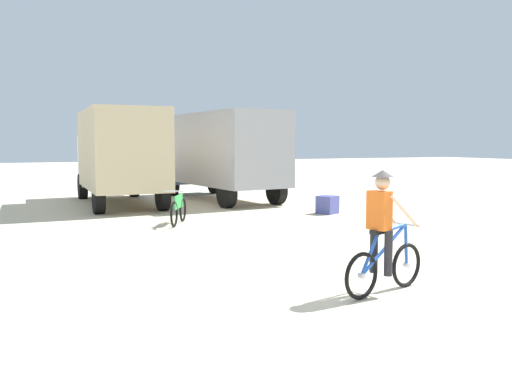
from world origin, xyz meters
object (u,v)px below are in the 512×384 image
box_truck_tan_camper (119,153)px  bicycle_spare (179,210)px  cyclist_orange_shirt (383,237)px  box_truck_grey_hauler (223,152)px  supply_crate (327,205)px

box_truck_tan_camper → bicycle_spare: box_truck_tan_camper is taller
box_truck_tan_camper → cyclist_orange_shirt: box_truck_tan_camper is taller
box_truck_grey_hauler → supply_crate: (1.63, -5.02, -1.59)m
box_truck_tan_camper → box_truck_grey_hauler: 3.91m
bicycle_spare → box_truck_grey_hauler: bearing=58.1°
cyclist_orange_shirt → bicycle_spare: (-0.86, 7.73, -0.45)m
cyclist_orange_shirt → supply_crate: cyclist_orange_shirt is taller
box_truck_grey_hauler → cyclist_orange_shirt: bearing=-100.5°
cyclist_orange_shirt → supply_crate: 8.93m
box_truck_grey_hauler → supply_crate: box_truck_grey_hauler is taller
box_truck_tan_camper → supply_crate: 7.73m
box_truck_tan_camper → bicycle_spare: (0.65, -5.36, -1.48)m
cyclist_orange_shirt → supply_crate: (4.03, 7.95, -0.56)m
box_truck_tan_camper → cyclist_orange_shirt: (1.51, -13.10, -1.03)m
bicycle_spare → supply_crate: (4.89, 0.22, -0.12)m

